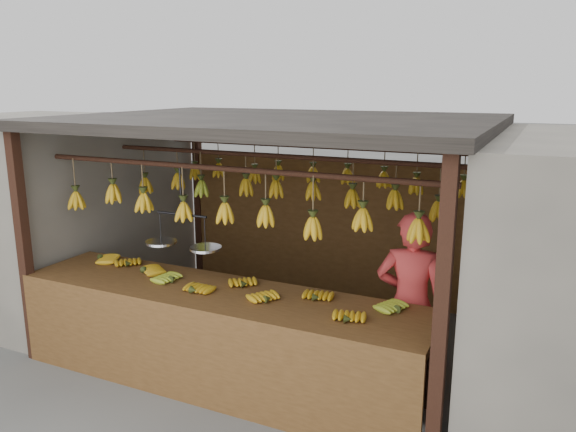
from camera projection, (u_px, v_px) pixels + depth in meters
The scene contains 8 objects.
ground at pixel (276, 335), 6.22m from camera, with size 80.00×80.00×0.00m, color #5B5B57.
stall at pixel (289, 155), 6.06m from camera, with size 4.30×3.30×2.40m.
neighbor_left at pixel (34, 205), 7.46m from camera, with size 3.00×3.00×2.30m, color slate.
counter at pixel (211, 314), 4.99m from camera, with size 3.92×0.89×0.96m.
hanging_bananas at pixel (275, 192), 5.86m from camera, with size 3.65×2.22×0.39m.
balance_scale at pixel (183, 241), 5.25m from camera, with size 0.79×0.30×0.77m.
vendor at pixel (410, 305), 4.90m from camera, with size 0.61×0.40×1.68m, color #BF3333.
bag_bundles at pixel (482, 238), 6.37m from camera, with size 0.08×0.26×1.26m.
Camera 1 is at (2.57, -5.15, 2.71)m, focal length 35.00 mm.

